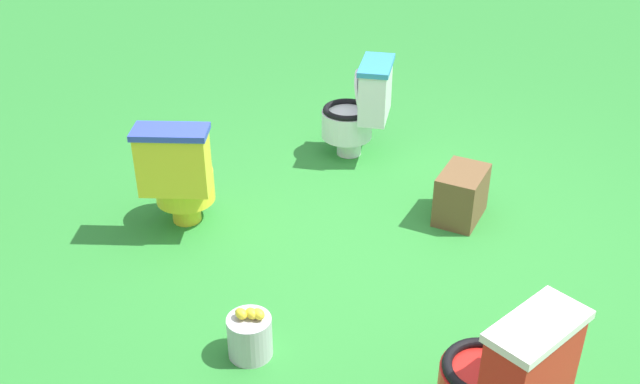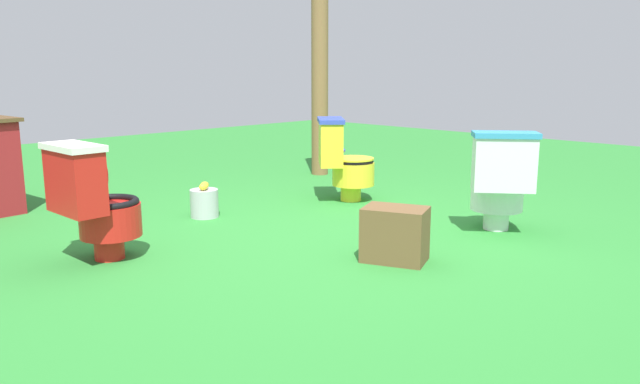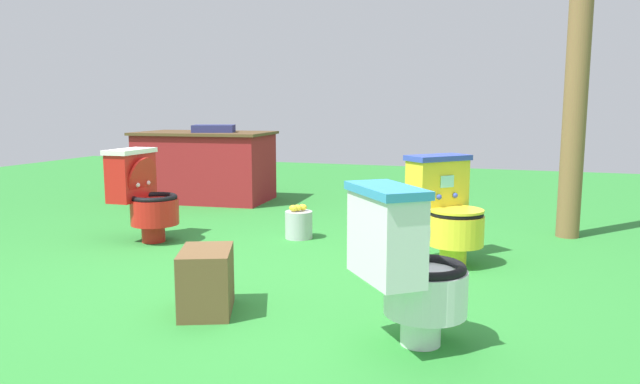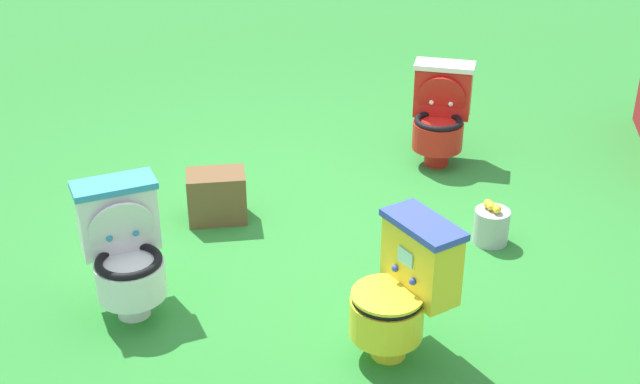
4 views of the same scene
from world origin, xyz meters
The scene contains 7 objects.
ground centered at (0.00, 0.00, 0.00)m, with size 14.00×14.00×0.00m, color #2D8433.
toilet_white centered at (1.10, -0.76, 0.37)m, with size 0.64×0.62×0.73m.
toilet_yellow centered at (1.09, 0.74, 0.37)m, with size 0.63×0.63×0.73m.
toilet_red centered at (-1.23, 0.62, 0.37)m, with size 0.50×0.44×0.73m.
wooden_post centered at (1.94, 1.86, 0.94)m, with size 0.18×0.18×1.87m, color brown.
small_crate centered at (0.04, -0.65, 0.17)m, with size 0.38×0.26×0.33m, color brown.
lemon_bucket centered at (-0.12, 1.10, 0.12)m, with size 0.22×0.22×0.28m.
Camera 2 is at (-2.85, -2.86, 1.15)m, focal length 34.62 mm.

